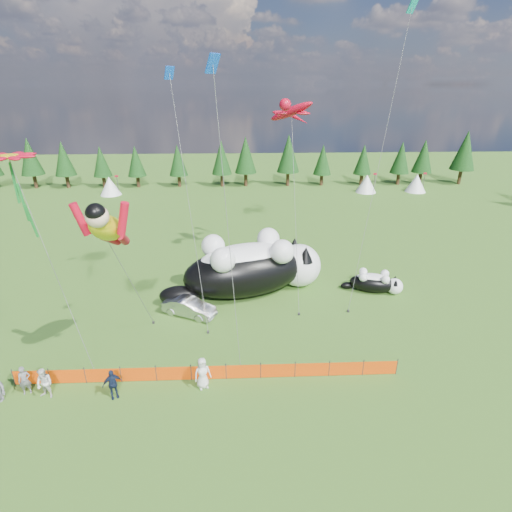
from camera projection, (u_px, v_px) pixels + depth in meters
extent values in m
plane|color=#163B0A|center=(212.00, 348.00, 25.92)|extent=(160.00, 160.00, 0.00)
cylinder|color=#262626|center=(13.00, 377.00, 22.53)|extent=(0.06, 0.06, 1.10)
cylinder|color=#262626|center=(50.00, 376.00, 22.60)|extent=(0.06, 0.06, 1.10)
cylinder|color=#262626|center=(85.00, 375.00, 22.68)|extent=(0.06, 0.06, 1.10)
cylinder|color=#262626|center=(121.00, 374.00, 22.76)|extent=(0.06, 0.06, 1.10)
cylinder|color=#262626|center=(156.00, 373.00, 22.84)|extent=(0.06, 0.06, 1.10)
cylinder|color=#262626|center=(191.00, 372.00, 22.91)|extent=(0.06, 0.06, 1.10)
cylinder|color=#262626|center=(226.00, 371.00, 22.99)|extent=(0.06, 0.06, 1.10)
cylinder|color=#262626|center=(261.00, 370.00, 23.07)|extent=(0.06, 0.06, 1.10)
cylinder|color=#262626|center=(295.00, 369.00, 23.14)|extent=(0.06, 0.06, 1.10)
cylinder|color=#262626|center=(329.00, 368.00, 23.22)|extent=(0.06, 0.06, 1.10)
cylinder|color=#262626|center=(363.00, 368.00, 23.30)|extent=(0.06, 0.06, 1.10)
cylinder|color=#262626|center=(397.00, 367.00, 23.37)|extent=(0.06, 0.06, 1.10)
cube|color=#E94404|center=(32.00, 377.00, 22.59)|extent=(2.00, 0.04, 0.90)
cube|color=#E94404|center=(68.00, 376.00, 22.66)|extent=(2.00, 0.04, 0.90)
cube|color=#E94404|center=(103.00, 375.00, 22.74)|extent=(2.00, 0.04, 0.90)
cube|color=#E94404|center=(139.00, 374.00, 22.82)|extent=(2.00, 0.04, 0.90)
cube|color=#E94404|center=(174.00, 373.00, 22.89)|extent=(2.00, 0.04, 0.90)
cube|color=#E94404|center=(209.00, 373.00, 22.97)|extent=(2.00, 0.04, 0.90)
cube|color=#E94404|center=(243.00, 372.00, 23.05)|extent=(2.00, 0.04, 0.90)
cube|color=#E94404|center=(278.00, 371.00, 23.12)|extent=(2.00, 0.04, 0.90)
cube|color=#E94404|center=(312.00, 370.00, 23.20)|extent=(2.00, 0.04, 0.90)
cube|color=#E94404|center=(346.00, 369.00, 23.28)|extent=(2.00, 0.04, 0.90)
cube|color=#E94404|center=(380.00, 368.00, 23.36)|extent=(2.00, 0.04, 0.90)
ellipsoid|color=black|center=(246.00, 271.00, 31.93)|extent=(11.06, 7.51, 4.04)
ellipsoid|color=white|center=(246.00, 260.00, 31.53)|extent=(8.30, 5.49, 2.47)
sphere|color=white|center=(299.00, 265.00, 33.48)|extent=(3.60, 3.60, 3.60)
sphere|color=#CB4F69|center=(315.00, 263.00, 33.95)|extent=(0.50, 0.50, 0.50)
ellipsoid|color=black|center=(180.00, 296.00, 30.75)|extent=(3.47, 2.44, 1.57)
cone|color=black|center=(306.00, 254.00, 31.98)|extent=(1.26, 1.26, 1.26)
cone|color=black|center=(294.00, 245.00, 33.84)|extent=(1.26, 1.26, 1.26)
sphere|color=white|center=(268.00, 239.00, 33.20)|extent=(1.89, 1.89, 1.89)
sphere|color=white|center=(282.00, 252.00, 30.68)|extent=(1.89, 1.89, 1.89)
sphere|color=white|center=(213.00, 246.00, 31.74)|extent=(1.89, 1.89, 1.89)
sphere|color=white|center=(223.00, 260.00, 29.22)|extent=(1.89, 1.89, 1.89)
ellipsoid|color=black|center=(373.00, 283.00, 32.77)|extent=(4.05, 2.68, 1.49)
ellipsoid|color=white|center=(373.00, 279.00, 32.63)|extent=(3.04, 1.96, 0.91)
sphere|color=white|center=(395.00, 286.00, 32.44)|extent=(1.32, 1.32, 1.32)
sphere|color=#CB4F69|center=(402.00, 287.00, 32.32)|extent=(0.19, 0.19, 0.19)
ellipsoid|color=black|center=(347.00, 285.00, 33.38)|extent=(1.27, 0.87, 0.58)
cone|color=black|center=(396.00, 283.00, 31.87)|extent=(0.46, 0.46, 0.46)
cone|color=black|center=(395.00, 278.00, 32.58)|extent=(0.46, 0.46, 0.46)
sphere|color=white|center=(385.00, 274.00, 32.78)|extent=(0.69, 0.69, 0.69)
sphere|color=white|center=(386.00, 280.00, 31.82)|extent=(0.69, 0.69, 0.69)
sphere|color=white|center=(363.00, 272.00, 33.15)|extent=(0.69, 0.69, 0.69)
sphere|color=white|center=(363.00, 277.00, 32.19)|extent=(0.69, 0.69, 0.69)
imported|color=#ABABB0|center=(189.00, 307.00, 29.39)|extent=(4.24, 2.94, 1.33)
imported|color=slate|center=(25.00, 380.00, 21.83)|extent=(0.74, 0.62, 1.72)
imported|color=silver|center=(45.00, 384.00, 21.50)|extent=(1.01, 0.75, 1.85)
imported|color=#141F39|center=(112.00, 384.00, 21.51)|extent=(1.18, 0.96, 1.80)
imported|color=silver|center=(202.00, 373.00, 22.23)|extent=(1.10, 0.91, 1.93)
cylinder|color=#595959|center=(134.00, 283.00, 24.35)|extent=(0.03, 0.03, 10.38)
cube|color=#262626|center=(153.00, 322.00, 28.57)|extent=(0.15, 0.15, 0.16)
cylinder|color=#595959|center=(295.00, 206.00, 31.62)|extent=(0.03, 0.03, 16.94)
cube|color=#262626|center=(299.00, 314.00, 29.64)|extent=(0.15, 0.15, 0.16)
cylinder|color=#595959|center=(54.00, 271.00, 22.22)|extent=(0.03, 0.03, 13.02)
cube|color=#262626|center=(97.00, 376.00, 23.30)|extent=(0.15, 0.15, 0.16)
cube|color=#177E2A|center=(20.00, 203.00, 22.19)|extent=(0.20, 0.20, 4.50)
cylinder|color=#595959|center=(189.00, 207.00, 26.47)|extent=(0.03, 0.03, 17.17)
cube|color=#262626|center=(208.00, 332.00, 27.47)|extent=(0.15, 0.15, 0.16)
cylinder|color=#595959|center=(378.00, 168.00, 28.25)|extent=(0.03, 0.03, 21.26)
cube|color=#262626|center=(348.00, 311.00, 30.01)|extent=(0.15, 0.15, 0.16)
cylinder|color=#595959|center=(229.00, 241.00, 20.44)|extent=(0.03, 0.03, 16.47)
cube|color=#262626|center=(241.00, 369.00, 23.90)|extent=(0.15, 0.15, 0.16)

